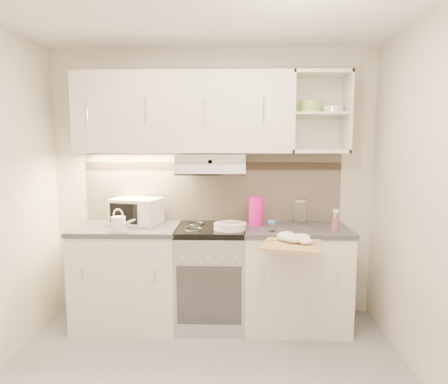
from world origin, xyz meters
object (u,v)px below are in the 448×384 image
Objects in this scene: glass_jar at (300,212)px; pink_pitcher at (256,211)px; microwave at (137,211)px; plate_stack at (230,226)px; electric_range at (211,276)px; watering_can at (119,224)px; cutting_board at (292,245)px; spray_bottle at (335,222)px.

pink_pitcher is at bearing 179.46° from glass_jar.
microwave is at bearing 159.65° from pink_pitcher.
plate_stack is (0.86, -0.21, -0.09)m from microwave.
electric_range is 4.01× the size of watering_can.
electric_range is at bearing 4.99° from microwave.
plate_stack is at bearing -164.11° from glass_jar.
cutting_board is (-0.15, -0.59, -0.15)m from glass_jar.
glass_jar reaches higher than microwave.
plate_stack is at bearing 28.44° from watering_can.
spray_bottle is at bearing -42.60° from glass_jar.
microwave is 1.48m from glass_jar.
electric_range is 0.92m from cutting_board.
cutting_board is at bearing -86.75° from pink_pitcher.
electric_range is 4.48× the size of spray_bottle.
glass_jar is 1.19× the size of spray_bottle.
glass_jar is (0.79, 0.08, 0.57)m from electric_range.
pink_pitcher is at bearing 11.60° from electric_range.
plate_stack is 0.31m from pink_pitcher.
pink_pitcher is 1.09× the size of glass_jar.
electric_range is at bearing 176.05° from spray_bottle.
watering_can is at bearing -177.71° from cutting_board.
spray_bottle reaches higher than watering_can.
plate_stack is (0.17, -0.10, 0.48)m from electric_range.
pink_pitcher is (0.23, 0.18, 0.10)m from plate_stack.
spray_bottle is at bearing -8.52° from electric_range.
electric_range is 0.98m from glass_jar.
spray_bottle is at bearing 5.64° from microwave.
spray_bottle is (0.26, -0.24, -0.04)m from glass_jar.
microwave is 1.83× the size of pink_pitcher.
glass_jar is (1.48, -0.04, 0.00)m from microwave.
pink_pitcher is at bearing 35.51° from watering_can.
spray_bottle is (1.80, 0.07, 0.01)m from watering_can.
electric_range is 0.51m from plate_stack.
glass_jar is at bearing 5.72° from electric_range.
pink_pitcher is 0.39m from glass_jar.
cutting_board is at bearing -134.52° from spray_bottle.
microwave reaches higher than watering_can.
microwave is 1.48m from cutting_board.
watering_can is 0.94× the size of glass_jar.
electric_range is 3.77× the size of glass_jar.
cutting_board is at bearing 9.09° from watering_can.
watering_can is at bearing -172.29° from plate_stack.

